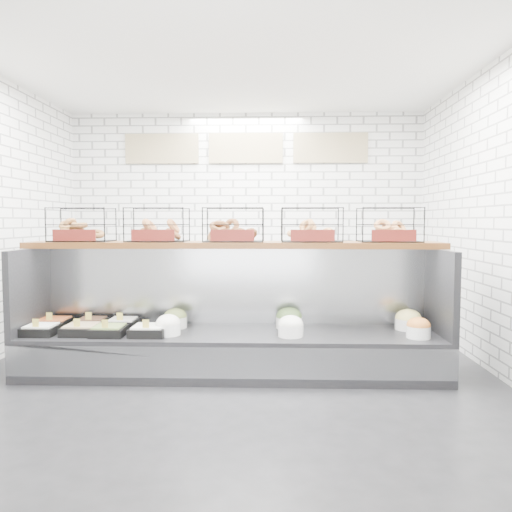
{
  "coord_description": "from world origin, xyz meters",
  "views": [
    {
      "loc": [
        0.39,
        -4.44,
        1.46
      ],
      "look_at": [
        0.22,
        0.45,
        1.12
      ],
      "focal_mm": 35.0,
      "sensor_mm": 36.0,
      "label": 1
    }
  ],
  "objects": [
    {
      "name": "ground",
      "position": [
        0.0,
        0.0,
        0.0
      ],
      "size": [
        5.5,
        5.5,
        0.0
      ],
      "primitive_type": "plane",
      "color": "black",
      "rests_on": "ground"
    },
    {
      "name": "room_shell",
      "position": [
        0.0,
        0.6,
        2.06
      ],
      "size": [
        5.02,
        5.51,
        3.01
      ],
      "color": "white",
      "rests_on": "ground"
    },
    {
      "name": "display_case",
      "position": [
        -0.02,
        0.34,
        0.33
      ],
      "size": [
        4.0,
        0.9,
        1.2
      ],
      "color": "black",
      "rests_on": "ground"
    },
    {
      "name": "bagel_shelf",
      "position": [
        -0.0,
        0.52,
        1.38
      ],
      "size": [
        4.1,
        0.5,
        0.4
      ],
      "color": "#48260F",
      "rests_on": "display_case"
    },
    {
      "name": "prep_counter",
      "position": [
        -0.01,
        2.43,
        0.47
      ],
      "size": [
        4.0,
        0.6,
        1.2
      ],
      "color": "#93969B",
      "rests_on": "ground"
    }
  ]
}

